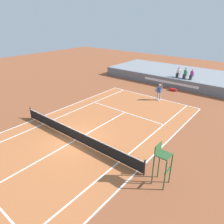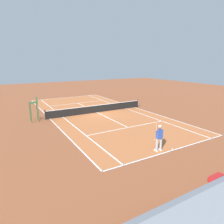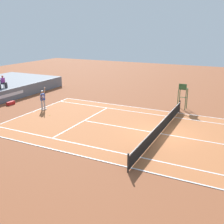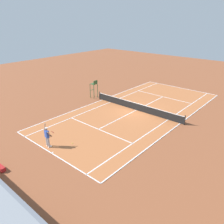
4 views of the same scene
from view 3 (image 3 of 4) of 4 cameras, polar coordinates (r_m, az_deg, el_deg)
name	(u,v)px [view 3 (image 3 of 4)]	position (r m, az deg, el deg)	size (l,w,h in m)	color
ground_plane	(160,134)	(19.33, 10.36, -4.64)	(80.00, 80.00, 0.00)	brown
court	(160,134)	(19.32, 10.36, -4.61)	(11.08, 23.88, 0.03)	#B76638
net	(161,127)	(19.14, 10.44, -3.19)	(11.98, 0.10, 1.07)	black
spectator_seated_2	(4,82)	(30.20, -22.24, 5.98)	(0.44, 0.60, 1.27)	#474C56
tennis_player	(43,99)	(25.20, -14.62, 2.63)	(0.79, 0.62, 2.08)	#9E9EA3
tennis_ball	(50,115)	(23.60, -13.21, -0.67)	(0.07, 0.07, 0.07)	#D1E533
umpire_chair	(183,93)	(25.33, 14.96, 3.99)	(0.77, 0.77, 2.44)	#2D562D
equipment_bag	(11,103)	(28.14, -20.91, 1.79)	(0.91, 0.35, 0.32)	red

